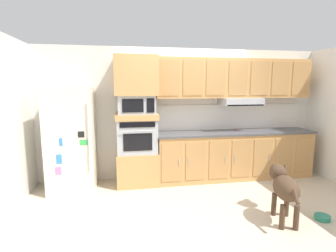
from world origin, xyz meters
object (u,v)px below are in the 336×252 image
at_px(refrigerator, 72,140).
at_px(screwdriver, 236,130).
at_px(microwave, 136,105).
at_px(dog_food_bowl, 322,217).
at_px(built_in_oven, 137,136).
at_px(dog, 284,186).

bearing_deg(refrigerator, screwdriver, 2.68).
distance_m(microwave, screwdriver, 2.02).
bearing_deg(screwdriver, dog_food_bowl, -76.92).
distance_m(built_in_oven, microwave, 0.56).
relative_size(built_in_oven, dog_food_bowl, 3.50).
height_order(microwave, dog_food_bowl, microwave).
xyz_separation_m(microwave, dog, (1.85, -1.65, -1.00)).
bearing_deg(built_in_oven, refrigerator, -176.52).
height_order(screwdriver, dog, screwdriver).
bearing_deg(refrigerator, built_in_oven, 3.48).
relative_size(refrigerator, screwdriver, 10.78).
bearing_deg(microwave, refrigerator, -176.52).
xyz_separation_m(refrigerator, dog, (2.96, -1.58, -0.42)).
bearing_deg(microwave, screwdriver, 2.22).
height_order(microwave, screwdriver, microwave).
bearing_deg(dog, microwave, 64.84).
relative_size(refrigerator, built_in_oven, 2.51).
xyz_separation_m(built_in_oven, screwdriver, (1.94, 0.08, 0.03)).
relative_size(microwave, screwdriver, 3.94).
bearing_deg(dog, built_in_oven, 64.84).
bearing_deg(dog_food_bowl, built_in_oven, 143.31).
distance_m(refrigerator, microwave, 1.26).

